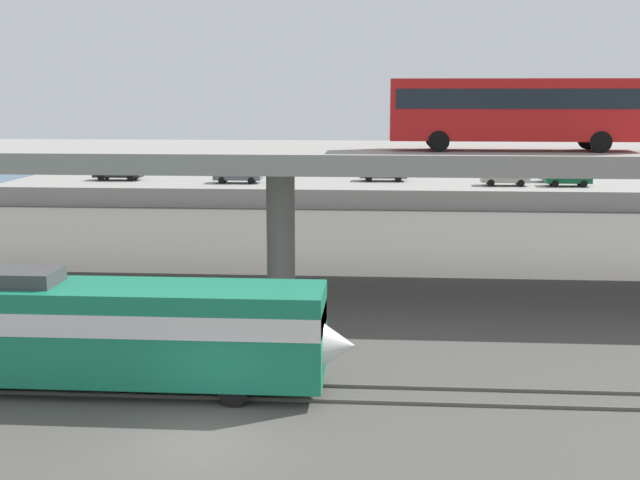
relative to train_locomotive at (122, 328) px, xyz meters
The scene contains 14 objects.
ground_plane 5.78m from the train_locomotive, 48.45° to the right, with size 260.00×260.00×0.00m, color #4C4944.
rail_strip_near 4.20m from the train_locomotive, 11.75° to the right, with size 110.00×0.12×0.12m, color #59544C.
rail_strip_far 4.20m from the train_locomotive, 11.75° to the left, with size 110.00×0.12×0.12m, color #59544C.
train_locomotive is the anchor object (origin of this frame).
highway_overpass 17.01m from the train_locomotive, 77.51° to the left, with size 96.00×11.48×7.39m.
transit_bus_on_overpass 21.74m from the train_locomotive, 42.17° to the left, with size 12.00×2.68×3.40m.
pier_parking_lot 51.14m from the train_locomotive, 86.02° to the left, with size 60.89×11.14×1.71m, color gray.
parked_car_0 50.56m from the train_locomotive, 95.33° to the left, with size 4.46×1.93×1.50m.
parked_car_1 53.90m from the train_locomotive, 80.45° to the left, with size 4.51×2.00×1.50m.
parked_car_2 56.03m from the train_locomotive, 62.79° to the left, with size 4.11×1.88×1.50m.
parked_car_3 53.85m from the train_locomotive, 68.09° to the left, with size 4.32×1.83×1.50m.
parked_car_4 54.58m from the train_locomotive, 107.71° to the left, with size 4.63×1.95×1.50m.
parked_car_5 59.56m from the train_locomotive, 64.29° to the left, with size 4.41×1.93×1.50m.
harbor_water 74.12m from the train_locomotive, 87.26° to the left, with size 140.00×36.00×0.01m, color #385B7A.
Camera 1 is at (5.24, -23.02, 10.18)m, focal length 46.84 mm.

